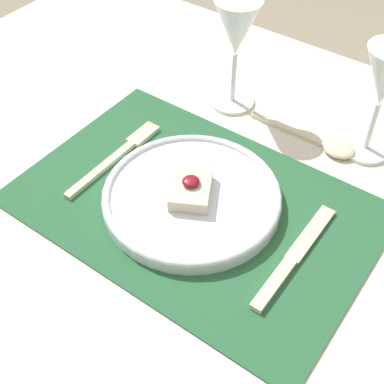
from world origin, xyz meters
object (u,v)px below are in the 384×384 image
Objects in this scene: dinner_plate at (192,196)px; knife at (290,262)px; spoon at (326,144)px; fork at (120,153)px; wine_glass_far at (237,34)px.

dinner_plate is 0.16m from knife.
spoon is at bearing 105.99° from knife.
fork is 0.26m from wine_glass_far.
knife is (0.31, -0.03, 0.00)m from fork.
knife is at bearing -44.94° from wine_glass_far.
dinner_plate reaches higher than spoon.
wine_glass_far is (0.06, 0.21, 0.12)m from fork.
wine_glass_far reaches higher than knife.
fork is 1.06× the size of wine_glass_far.
dinner_plate is 1.27× the size of knife.
spoon is (-0.06, 0.23, -0.00)m from knife.
spoon is at bearing 40.09° from fork.
wine_glass_far is at bearing -179.96° from spoon.
spoon reaches higher than knife.
dinner_plate is at bearing -70.36° from wine_glass_far.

